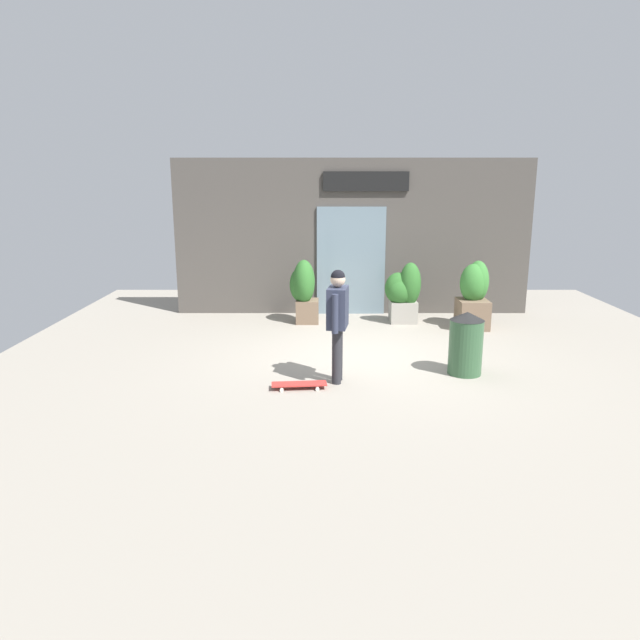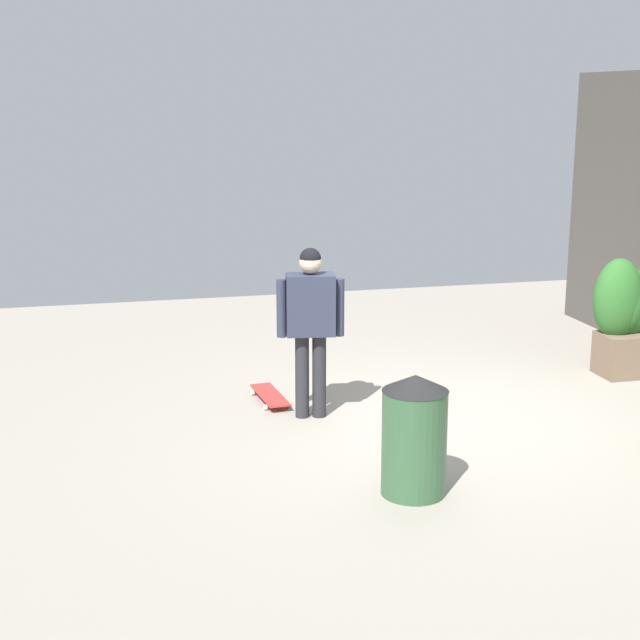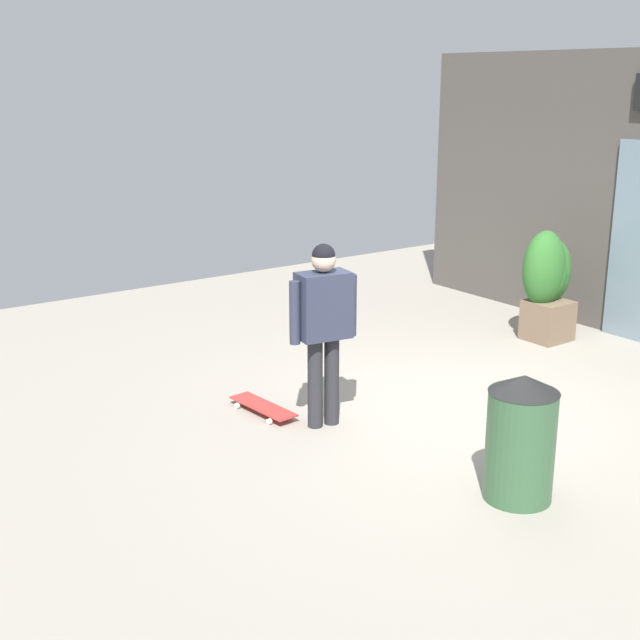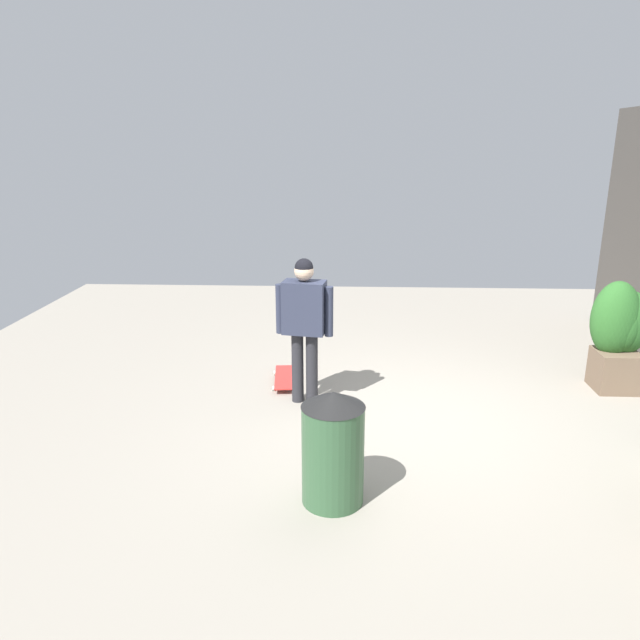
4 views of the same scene
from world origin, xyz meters
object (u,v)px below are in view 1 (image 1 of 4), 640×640
object	(u,v)px
planter_box_right	(305,288)
planter_box_mid	(476,293)
trash_bin	(467,343)
skateboarder	(339,315)
planter_box_left	(405,293)
skateboard	(301,384)

from	to	relation	value
planter_box_right	planter_box_mid	size ratio (longest dim) A/B	0.98
planter_box_mid	trash_bin	size ratio (longest dim) A/B	1.38
skateboarder	planter_box_right	size ratio (longest dim) A/B	1.26
planter_box_left	planter_box_right	distance (m)	1.99
skateboard	trash_bin	xyz separation A→B (m)	(2.43, 0.64, 0.41)
skateboard	planter_box_mid	size ratio (longest dim) A/B	0.60
planter_box_left	planter_box_right	world-z (taller)	planter_box_right
planter_box_left	planter_box_right	bearing A→B (deg)	179.08
planter_box_left	planter_box_mid	size ratio (longest dim) A/B	0.94
skateboarder	planter_box_left	world-z (taller)	skateboarder
planter_box_right	trash_bin	world-z (taller)	planter_box_right
skateboard	planter_box_left	world-z (taller)	planter_box_left
trash_bin	planter_box_right	bearing A→B (deg)	127.40
skateboarder	planter_box_right	world-z (taller)	skateboarder
skateboard	planter_box_left	bearing A→B (deg)	-121.91
skateboarder	trash_bin	size ratio (longest dim) A/B	1.71
skateboarder	skateboard	distance (m)	1.10
planter_box_right	trash_bin	size ratio (longest dim) A/B	1.36
planter_box_mid	trash_bin	xyz separation A→B (m)	(-0.83, -2.81, -0.20)
skateboarder	planter_box_right	distance (m)	3.63
planter_box_left	trash_bin	bearing A→B (deg)	-81.45
skateboard	skateboarder	bearing A→B (deg)	-156.50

